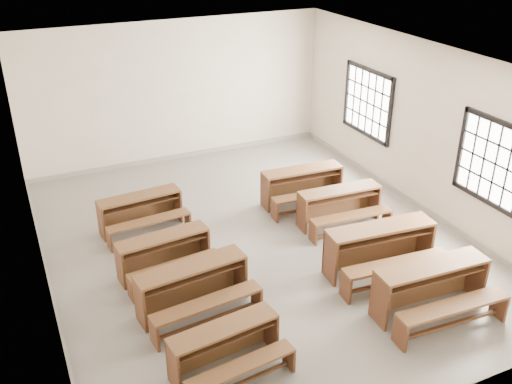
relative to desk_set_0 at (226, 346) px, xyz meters
name	(u,v)px	position (x,y,z in m)	size (l,w,h in m)	color
room	(261,128)	(1.73, 2.65, 1.77)	(8.50, 8.50, 3.20)	slate
desk_set_0	(226,346)	(0.00, 0.00, 0.00)	(1.51, 0.91, 0.65)	brown
desk_set_1	(193,285)	(0.03, 1.32, 0.05)	(1.72, 1.02, 0.74)	brown
desk_set_2	(165,252)	(-0.07, 2.41, 0.01)	(1.56, 0.91, 0.67)	brown
desk_set_3	(141,210)	(-0.06, 3.96, 0.02)	(1.56, 0.89, 0.67)	brown
desk_set_4	(432,286)	(3.14, -0.16, 0.07)	(1.77, 0.99, 0.78)	brown
desk_set_5	(381,246)	(3.09, 1.01, 0.09)	(1.86, 1.08, 0.81)	brown
desk_set_6	(340,204)	(3.34, 2.61, 0.03)	(1.61, 0.90, 0.70)	brown
desk_set_7	(303,184)	(3.12, 3.63, 0.05)	(1.67, 0.94, 0.73)	brown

